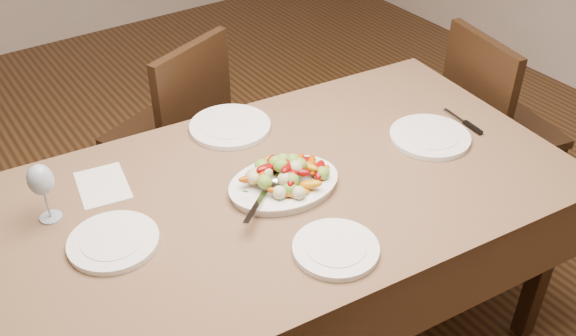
# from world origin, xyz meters

# --- Properties ---
(floor) EXTENTS (6.00, 6.00, 0.00)m
(floor) POSITION_xyz_m (0.00, 0.00, 0.00)
(floor) COLOR #3F2713
(floor) RESTS_ON ground
(dining_table) EXTENTS (1.93, 1.21, 0.76)m
(dining_table) POSITION_xyz_m (-0.16, -0.21, 0.38)
(dining_table) COLOR brown
(dining_table) RESTS_ON ground
(chair_far) EXTENTS (0.55, 0.55, 0.95)m
(chair_far) POSITION_xyz_m (-0.20, 0.69, 0.47)
(chair_far) COLOR black
(chair_far) RESTS_ON ground
(chair_right) EXTENTS (0.49, 0.49, 0.95)m
(chair_right) POSITION_xyz_m (1.06, -0.12, 0.47)
(chair_right) COLOR black
(chair_right) RESTS_ON ground
(serving_platter) EXTENTS (0.37, 0.29, 0.02)m
(serving_platter) POSITION_xyz_m (-0.19, -0.22, 0.77)
(serving_platter) COLOR white
(serving_platter) RESTS_ON dining_table
(roasted_vegetables) EXTENTS (0.31, 0.22, 0.09)m
(roasted_vegetables) POSITION_xyz_m (-0.19, -0.22, 0.83)
(roasted_vegetables) COLOR #710605
(roasted_vegetables) RESTS_ON serving_platter
(serving_spoon) EXTENTS (0.22, 0.26, 0.03)m
(serving_spoon) POSITION_xyz_m (-0.26, -0.25, 0.81)
(serving_spoon) COLOR #9EA0A8
(serving_spoon) RESTS_ON serving_platter
(plate_left) EXTENTS (0.26, 0.26, 0.02)m
(plate_left) POSITION_xyz_m (-0.74, -0.16, 0.77)
(plate_left) COLOR white
(plate_left) RESTS_ON dining_table
(plate_right) EXTENTS (0.28, 0.28, 0.02)m
(plate_right) POSITION_xyz_m (0.40, -0.28, 0.77)
(plate_right) COLOR white
(plate_right) RESTS_ON dining_table
(plate_far) EXTENTS (0.29, 0.29, 0.02)m
(plate_far) POSITION_xyz_m (-0.15, 0.18, 0.77)
(plate_far) COLOR white
(plate_far) RESTS_ON dining_table
(plate_near) EXTENTS (0.25, 0.25, 0.02)m
(plate_near) POSITION_xyz_m (-0.23, -0.55, 0.77)
(plate_near) COLOR white
(plate_near) RESTS_ON dining_table
(wine_glass) EXTENTS (0.08, 0.08, 0.20)m
(wine_glass) POSITION_xyz_m (-0.85, 0.05, 0.86)
(wine_glass) COLOR #8C99A5
(wine_glass) RESTS_ON dining_table
(menu_card) EXTENTS (0.18, 0.23, 0.00)m
(menu_card) POSITION_xyz_m (-0.66, 0.12, 0.76)
(menu_card) COLOR silver
(menu_card) RESTS_ON dining_table
(table_knife) EXTENTS (0.04, 0.20, 0.01)m
(table_knife) POSITION_xyz_m (0.57, -0.28, 0.76)
(table_knife) COLOR #9EA0A8
(table_knife) RESTS_ON dining_table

